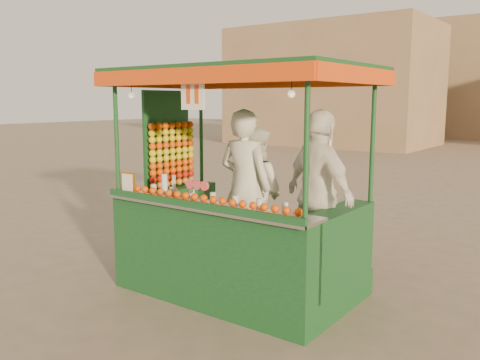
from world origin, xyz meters
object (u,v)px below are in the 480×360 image
Objects in this scene: vendor_left at (245,187)px; vendor_right at (319,194)px; vendor_middle at (255,192)px; juice_cart at (230,222)px.

vendor_left is 0.96m from vendor_right.
vendor_middle is (-0.04, 0.27, -0.11)m from vendor_left.
vendor_middle is 1.03m from vendor_right.
vendor_right is (0.97, 0.35, 0.39)m from juice_cart.
juice_cart is at bearing 45.64° from vendor_right.
vendor_left is at bearing 105.39° from vendor_middle.
juice_cart is 1.77× the size of vendor_middle.
vendor_left is at bearing 29.49° from vendor_right.
vendor_middle is (-0.04, 0.56, 0.27)m from juice_cart.
vendor_right reaches higher than vendor_middle.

